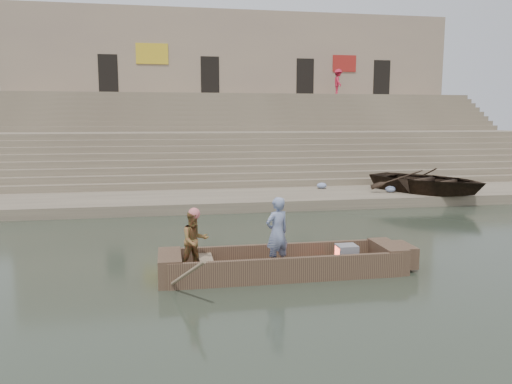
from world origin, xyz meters
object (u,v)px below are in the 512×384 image
object	(u,v)px
standing_man	(277,233)
rowing_man	(195,241)
television	(346,253)
beached_rowboat	(427,181)
main_rowboat	(283,270)
pedestrian	(338,82)

from	to	relation	value
standing_man	rowing_man	xyz separation A→B (m)	(-1.81, 0.17, -0.14)
television	beached_rowboat	world-z (taller)	beached_rowboat
main_rowboat	beached_rowboat	xyz separation A→B (m)	(8.36, 8.73, 0.80)
television	beached_rowboat	distance (m)	11.10
beached_rowboat	television	bearing A→B (deg)	-160.89
main_rowboat	standing_man	xyz separation A→B (m)	(-0.19, -0.19, 0.91)
main_rowboat	television	distance (m)	1.54
standing_man	rowing_man	bearing A→B (deg)	-29.61
standing_man	main_rowboat	bearing A→B (deg)	-158.47
main_rowboat	television	bearing A→B (deg)	-0.00
main_rowboat	beached_rowboat	distance (m)	12.11
main_rowboat	pedestrian	distance (m)	26.87
main_rowboat	rowing_man	world-z (taller)	rowing_man
main_rowboat	pedestrian	size ratio (longest dim) A/B	2.67
rowing_man	main_rowboat	bearing A→B (deg)	-19.16
pedestrian	standing_man	bearing A→B (deg)	164.24
pedestrian	beached_rowboat	bearing A→B (deg)	-178.78
main_rowboat	standing_man	size ratio (longest dim) A/B	3.11
main_rowboat	rowing_man	distance (m)	2.14
rowing_man	pedestrian	size ratio (longest dim) A/B	0.71
standing_man	beached_rowboat	distance (m)	12.35
rowing_man	television	size ratio (longest dim) A/B	2.88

